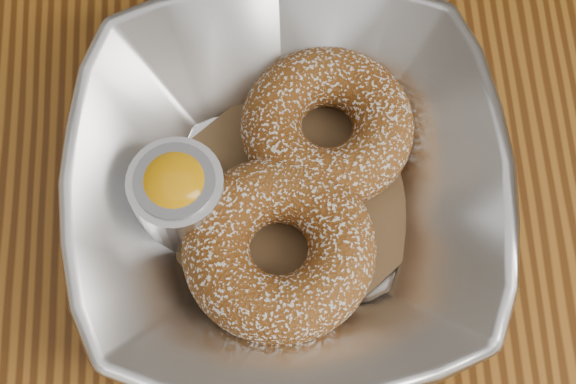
{
  "coord_description": "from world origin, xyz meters",
  "views": [
    {
      "loc": [
        -0.11,
        -0.22,
        1.26
      ],
      "look_at": [
        -0.1,
        -0.04,
        0.78
      ],
      "focal_mm": 55.0,
      "sensor_mm": 36.0,
      "label": 1
    }
  ],
  "objects_px": {
    "ramekin": "(178,194)",
    "serving_bowl": "(288,191)",
    "donut_front": "(279,248)",
    "table": "(421,201)",
    "donut_back": "(327,127)"
  },
  "relations": [
    {
      "from": "table",
      "to": "serving_bowl",
      "type": "distance_m",
      "value": 0.17
    },
    {
      "from": "table",
      "to": "ramekin",
      "type": "bearing_deg",
      "value": -167.38
    },
    {
      "from": "donut_front",
      "to": "ramekin",
      "type": "distance_m",
      "value": 0.07
    },
    {
      "from": "donut_front",
      "to": "table",
      "type": "bearing_deg",
      "value": 33.44
    },
    {
      "from": "donut_back",
      "to": "donut_front",
      "type": "distance_m",
      "value": 0.08
    },
    {
      "from": "table",
      "to": "donut_front",
      "type": "distance_m",
      "value": 0.18
    },
    {
      "from": "table",
      "to": "donut_back",
      "type": "xyz_separation_m",
      "value": [
        -0.07,
        0.0,
        0.13
      ]
    },
    {
      "from": "serving_bowl",
      "to": "ramekin",
      "type": "xyz_separation_m",
      "value": [
        -0.06,
        0.0,
        0.0
      ]
    },
    {
      "from": "donut_front",
      "to": "ramekin",
      "type": "relative_size",
      "value": 2.03
    },
    {
      "from": "serving_bowl",
      "to": "donut_front",
      "type": "xyz_separation_m",
      "value": [
        -0.01,
        -0.03,
        -0.0
      ]
    },
    {
      "from": "ramekin",
      "to": "donut_front",
      "type": "bearing_deg",
      "value": -31.11
    },
    {
      "from": "donut_front",
      "to": "donut_back",
      "type": "bearing_deg",
      "value": 66.71
    },
    {
      "from": "table",
      "to": "donut_front",
      "type": "xyz_separation_m",
      "value": [
        -0.11,
        -0.07,
        0.13
      ]
    },
    {
      "from": "ramekin",
      "to": "serving_bowl",
      "type": "bearing_deg",
      "value": -0.03
    },
    {
      "from": "ramekin",
      "to": "table",
      "type": "bearing_deg",
      "value": 12.62
    }
  ]
}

